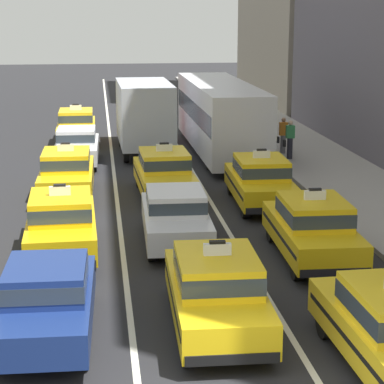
{
  "coord_description": "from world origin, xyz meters",
  "views": [
    {
      "loc": [
        -2.14,
        -10.55,
        6.47
      ],
      "look_at": [
        0.48,
        10.1,
        1.3
      ],
      "focal_mm": 69.36,
      "sensor_mm": 36.0,
      "label": 1
    }
  ],
  "objects_px": {
    "taxi_left_fifth": "(76,126)",
    "taxi_right_third": "(260,180)",
    "sedan_left_fourth": "(77,145)",
    "pedestrian_by_storefront": "(290,140)",
    "sedan_center_second": "(176,215)",
    "bus_right_fourth": "(220,114)",
    "taxi_center_nearest": "(216,290)",
    "taxi_center_third": "(164,172)",
    "taxi_right_second": "(313,227)",
    "taxi_left_third": "(67,172)",
    "box_truck_center_fourth": "(143,114)",
    "sedan_left_nearest": "(48,298)",
    "taxi_left_second": "(61,222)",
    "pedestrian_far_corner": "(283,135)"
  },
  "relations": [
    {
      "from": "taxi_right_second",
      "to": "sedan_left_fourth",
      "type": "bearing_deg",
      "value": 116.2
    },
    {
      "from": "sedan_left_fourth",
      "to": "taxi_center_nearest",
      "type": "bearing_deg",
      "value": -79.33
    },
    {
      "from": "sedan_left_fourth",
      "to": "pedestrian_by_storefront",
      "type": "relative_size",
      "value": 2.6
    },
    {
      "from": "sedan_left_nearest",
      "to": "taxi_right_third",
      "type": "height_order",
      "value": "taxi_right_third"
    },
    {
      "from": "taxi_center_nearest",
      "to": "sedan_center_second",
      "type": "bearing_deg",
      "value": 92.25
    },
    {
      "from": "taxi_left_fifth",
      "to": "taxi_right_third",
      "type": "relative_size",
      "value": 0.99
    },
    {
      "from": "sedan_left_nearest",
      "to": "pedestrian_far_corner",
      "type": "xyz_separation_m",
      "value": [
        9.28,
        17.89,
        0.1
      ]
    },
    {
      "from": "taxi_left_third",
      "to": "sedan_left_fourth",
      "type": "relative_size",
      "value": 1.06
    },
    {
      "from": "taxi_left_second",
      "to": "sedan_left_nearest",
      "type": "bearing_deg",
      "value": -90.43
    },
    {
      "from": "taxi_right_third",
      "to": "pedestrian_by_storefront",
      "type": "height_order",
      "value": "taxi_right_third"
    },
    {
      "from": "taxi_left_fifth",
      "to": "sedan_center_second",
      "type": "height_order",
      "value": "taxi_left_fifth"
    },
    {
      "from": "taxi_center_third",
      "to": "taxi_right_second",
      "type": "bearing_deg",
      "value": -65.47
    },
    {
      "from": "taxi_right_second",
      "to": "bus_right_fourth",
      "type": "bearing_deg",
      "value": 90.16
    },
    {
      "from": "taxi_right_third",
      "to": "taxi_right_second",
      "type": "bearing_deg",
      "value": -88.17
    },
    {
      "from": "taxi_center_third",
      "to": "sedan_center_second",
      "type": "bearing_deg",
      "value": -91.76
    },
    {
      "from": "taxi_right_second",
      "to": "taxi_right_third",
      "type": "distance_m",
      "value": 5.58
    },
    {
      "from": "sedan_center_second",
      "to": "box_truck_center_fourth",
      "type": "height_order",
      "value": "box_truck_center_fourth"
    },
    {
      "from": "taxi_left_third",
      "to": "taxi_center_nearest",
      "type": "height_order",
      "value": "same"
    },
    {
      "from": "taxi_right_second",
      "to": "pedestrian_by_storefront",
      "type": "relative_size",
      "value": 2.77
    },
    {
      "from": "sedan_center_second",
      "to": "pedestrian_by_storefront",
      "type": "bearing_deg",
      "value": 60.64
    },
    {
      "from": "sedan_left_nearest",
      "to": "taxi_left_second",
      "type": "bearing_deg",
      "value": 89.57
    },
    {
      "from": "sedan_left_fourth",
      "to": "taxi_right_third",
      "type": "xyz_separation_m",
      "value": [
        6.27,
        -7.52,
        0.03
      ]
    },
    {
      "from": "taxi_center_nearest",
      "to": "sedan_center_second",
      "type": "relative_size",
      "value": 1.06
    },
    {
      "from": "sedan_left_fourth",
      "to": "box_truck_center_fourth",
      "type": "distance_m",
      "value": 4.09
    },
    {
      "from": "sedan_center_second",
      "to": "bus_right_fourth",
      "type": "xyz_separation_m",
      "value": [
        3.4,
        13.09,
        0.97
      ]
    },
    {
      "from": "taxi_center_nearest",
      "to": "taxi_right_second",
      "type": "distance_m",
      "value": 5.18
    },
    {
      "from": "taxi_right_second",
      "to": "taxi_left_fifth",
      "type": "bearing_deg",
      "value": 109.75
    },
    {
      "from": "pedestrian_by_storefront",
      "to": "bus_right_fourth",
      "type": "bearing_deg",
      "value": 139.19
    },
    {
      "from": "box_truck_center_fourth",
      "to": "sedan_left_nearest",
      "type": "bearing_deg",
      "value": -99.07
    },
    {
      "from": "bus_right_fourth",
      "to": "pedestrian_by_storefront",
      "type": "relative_size",
      "value": 6.74
    },
    {
      "from": "taxi_left_second",
      "to": "box_truck_center_fourth",
      "type": "bearing_deg",
      "value": 77.82
    },
    {
      "from": "taxi_left_third",
      "to": "taxi_center_nearest",
      "type": "distance_m",
      "value": 12.18
    },
    {
      "from": "taxi_left_second",
      "to": "taxi_left_fifth",
      "type": "height_order",
      "value": "same"
    },
    {
      "from": "taxi_left_fifth",
      "to": "taxi_right_second",
      "type": "distance_m",
      "value": 19.51
    },
    {
      "from": "pedestrian_far_corner",
      "to": "bus_right_fourth",
      "type": "bearing_deg",
      "value": 160.07
    },
    {
      "from": "bus_right_fourth",
      "to": "taxi_left_fifth",
      "type": "bearing_deg",
      "value": 151.73
    },
    {
      "from": "taxi_center_nearest",
      "to": "bus_right_fourth",
      "type": "bearing_deg",
      "value": 80.48
    },
    {
      "from": "taxi_left_third",
      "to": "box_truck_center_fourth",
      "type": "height_order",
      "value": "box_truck_center_fourth"
    },
    {
      "from": "taxi_center_nearest",
      "to": "bus_right_fourth",
      "type": "xyz_separation_m",
      "value": [
        3.17,
        18.91,
        0.94
      ]
    },
    {
      "from": "taxi_left_fifth",
      "to": "taxi_center_third",
      "type": "height_order",
      "value": "same"
    },
    {
      "from": "taxi_left_second",
      "to": "taxi_right_second",
      "type": "relative_size",
      "value": 1.0
    },
    {
      "from": "taxi_left_third",
      "to": "taxi_right_third",
      "type": "relative_size",
      "value": 0.99
    },
    {
      "from": "taxi_left_fifth",
      "to": "pedestrian_far_corner",
      "type": "height_order",
      "value": "taxi_left_fifth"
    },
    {
      "from": "taxi_left_fifth",
      "to": "bus_right_fourth",
      "type": "distance_m",
      "value": 7.5
    },
    {
      "from": "taxi_right_second",
      "to": "bus_right_fourth",
      "type": "relative_size",
      "value": 0.41
    },
    {
      "from": "sedan_left_nearest",
      "to": "box_truck_center_fourth",
      "type": "bearing_deg",
      "value": 80.93
    },
    {
      "from": "sedan_left_fourth",
      "to": "pedestrian_by_storefront",
      "type": "height_order",
      "value": "pedestrian_by_storefront"
    },
    {
      "from": "sedan_center_second",
      "to": "pedestrian_by_storefront",
      "type": "xyz_separation_m",
      "value": [
        6.07,
        10.79,
        0.14
      ]
    },
    {
      "from": "sedan_left_fourth",
      "to": "sedan_left_nearest",
      "type": "bearing_deg",
      "value": -90.56
    },
    {
      "from": "taxi_left_second",
      "to": "taxi_right_second",
      "type": "height_order",
      "value": "same"
    }
  ]
}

